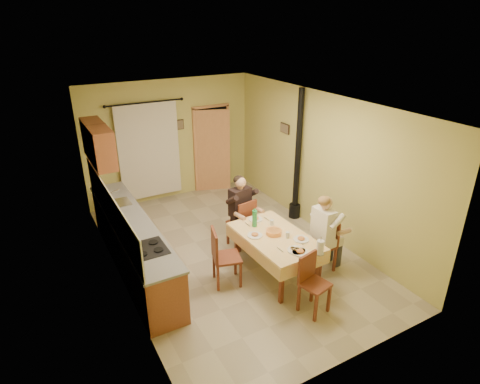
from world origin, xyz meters
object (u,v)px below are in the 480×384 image
man_right (325,225)px  chair_left (226,267)px  stove_flue (297,173)px  man_far (241,204)px  chair_far (242,232)px  chair_near (313,295)px  chair_right (322,255)px  dining_table (275,255)px

man_right → chair_left: bearing=72.3°
stove_flue → man_right: bearing=-112.9°
man_far → stove_flue: 1.67m
chair_far → chair_near: (0.01, -2.16, -0.00)m
chair_far → chair_left: bearing=-141.4°
man_far → man_right: 1.62m
chair_right → man_far: (-0.83, 1.39, 0.59)m
man_right → stove_flue: (0.78, 1.84, 0.15)m
chair_left → stove_flue: stove_flue is taller
stove_flue → man_far: bearing=-164.3°
chair_right → man_right: bearing=90.0°
stove_flue → chair_near: bearing=-121.2°
man_far → stove_flue: bearing=5.9°
dining_table → chair_far: (-0.02, 1.10, -0.09)m
man_right → chair_near: bearing=132.5°
man_right → man_far: bearing=29.2°
dining_table → man_far: man_far is taller
chair_near → stove_flue: (1.59, 2.62, 0.74)m
chair_right → chair_far: bearing=29.8°
dining_table → chair_right: 0.86m
chair_right → chair_left: bearing=72.5°
chair_far → man_far: man_far is taller
chair_far → man_far: bearing=90.0°
man_far → dining_table: bearing=-98.5°
chair_near → man_right: 1.27m
dining_table → chair_left: (-0.83, 0.19, -0.09)m
chair_far → man_far: 0.59m
chair_near → man_right: size_ratio=0.67×
chair_left → chair_near: bearing=48.4°
chair_right → man_far: size_ratio=0.67×
chair_far → stove_flue: size_ratio=0.35×
chair_right → chair_left: chair_left is taller
dining_table → chair_left: bearing=164.7°
dining_table → man_right: 0.98m
man_far → chair_right: bearing=-68.9°
chair_left → stove_flue: size_ratio=0.35×
chair_far → man_far: (-0.00, 0.01, 0.59)m
chair_left → man_right: size_ratio=0.71×
chair_left → man_far: bearing=154.4°
stove_flue → dining_table: bearing=-135.2°
chair_left → man_right: (1.62, -0.47, 0.59)m
chair_left → man_far: man_far is taller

